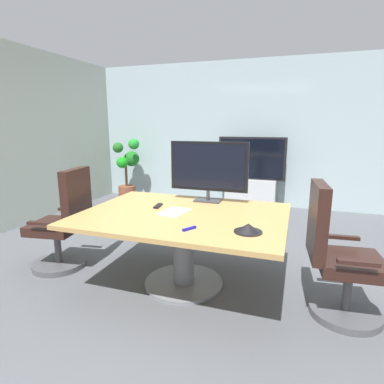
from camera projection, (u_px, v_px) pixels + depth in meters
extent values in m
plane|color=#515459|center=(179.00, 281.00, 3.11)|extent=(7.72, 7.72, 0.00)
cube|color=#9EB2B7|center=(242.00, 134.00, 5.93)|extent=(5.94, 0.10, 2.69)
cube|color=#B2894C|center=(183.00, 215.00, 2.91)|extent=(1.88, 1.40, 0.04)
cylinder|color=slate|center=(184.00, 251.00, 2.99)|extent=(0.20, 0.20, 0.68)
cylinder|color=slate|center=(184.00, 282.00, 3.06)|extent=(0.76, 0.76, 0.03)
cylinder|color=#4C4C51|center=(60.00, 264.00, 3.43)|extent=(0.56, 0.56, 0.06)
cylinder|color=#4C4C51|center=(58.00, 246.00, 3.38)|extent=(0.07, 0.07, 0.36)
cube|color=black|center=(56.00, 227.00, 3.34)|extent=(0.55, 0.55, 0.10)
cube|color=black|center=(77.00, 198.00, 3.22)|extent=(0.16, 0.46, 0.60)
cube|color=black|center=(70.00, 209.00, 3.56)|extent=(0.28, 0.09, 0.03)
cube|color=black|center=(41.00, 223.00, 3.06)|extent=(0.28, 0.09, 0.03)
cylinder|color=#4C4C51|center=(345.00, 312.00, 2.55)|extent=(0.56, 0.56, 0.06)
cylinder|color=#4C4C51|center=(347.00, 288.00, 2.51)|extent=(0.07, 0.07, 0.36)
cube|color=black|center=(350.00, 263.00, 2.46)|extent=(0.52, 0.52, 0.10)
cube|color=black|center=(318.00, 221.00, 2.45)|extent=(0.13, 0.46, 0.60)
cube|color=black|center=(358.00, 263.00, 2.19)|extent=(0.28, 0.08, 0.03)
cube|color=black|center=(342.00, 237.00, 2.69)|extent=(0.28, 0.08, 0.03)
cube|color=#333338|center=(208.00, 200.00, 3.36)|extent=(0.28, 0.18, 0.02)
cylinder|color=#333338|center=(208.00, 195.00, 3.34)|extent=(0.04, 0.04, 0.10)
cube|color=black|center=(209.00, 166.00, 3.29)|extent=(0.84, 0.04, 0.52)
cube|color=black|center=(208.00, 167.00, 3.27)|extent=(0.77, 0.01, 0.47)
cube|color=#B7BABC|center=(250.00, 194.00, 5.75)|extent=(0.90, 0.36, 0.55)
cube|color=black|center=(252.00, 158.00, 5.60)|extent=(1.20, 0.06, 0.76)
cube|color=black|center=(251.00, 159.00, 5.56)|extent=(1.12, 0.01, 0.69)
cylinder|color=brown|center=(127.00, 193.00, 6.38)|extent=(0.34, 0.34, 0.30)
cylinder|color=brown|center=(126.00, 175.00, 6.30)|extent=(0.05, 0.05, 0.44)
sphere|color=#20902A|center=(134.00, 144.00, 6.10)|extent=(0.21, 0.21, 0.21)
sphere|color=#1C6C20|center=(132.00, 159.00, 6.45)|extent=(0.31, 0.31, 0.31)
sphere|color=#216321|center=(118.00, 148.00, 6.21)|extent=(0.21, 0.21, 0.21)
sphere|color=#18911A|center=(122.00, 162.00, 6.08)|extent=(0.22, 0.22, 0.22)
cone|color=black|center=(248.00, 228.00, 2.39)|extent=(0.19, 0.19, 0.07)
cylinder|color=black|center=(248.00, 232.00, 2.40)|extent=(0.22, 0.22, 0.01)
cube|color=black|center=(158.00, 206.00, 3.13)|extent=(0.07, 0.18, 0.02)
cube|color=#1919A5|center=(189.00, 229.00, 2.45)|extent=(0.08, 0.12, 0.02)
cube|color=white|center=(175.00, 212.00, 2.94)|extent=(0.25, 0.33, 0.01)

